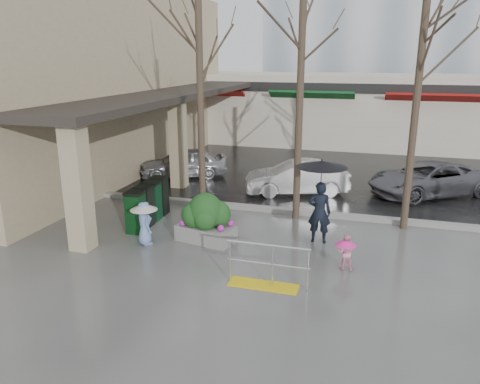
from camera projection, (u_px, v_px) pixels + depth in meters
The scene contains 20 objects.
ground at pixel (226, 258), 12.12m from camera, with size 120.00×120.00×0.00m, color #51514F.
street_asphalt at pixel (325, 131), 32.36m from camera, with size 120.00×36.00×0.01m, color black.
curb at pixel (263, 209), 15.78m from camera, with size 120.00×0.30×0.15m, color gray.
near_building at pixel (89, 80), 20.81m from camera, with size 6.00×18.00×8.00m, color tan.
canopy_slab at pixel (176, 90), 19.77m from camera, with size 2.80×18.00×0.25m, color #2D2823.
pillar_front at pixel (78, 186), 12.23m from camera, with size 0.55×0.55×3.50m, color tan.
pillar_back at pixel (178, 143), 18.21m from camera, with size 0.55×0.55×3.50m, color tan.
storefront_row at pixel (353, 109), 27.54m from camera, with size 34.00×6.74×4.00m.
handrail at pixel (266, 271), 10.54m from camera, with size 1.90×0.50×1.03m.
tree_west at pixel (199, 54), 14.55m from camera, with size 3.20×3.20×6.80m.
tree_midwest at pixel (302, 49), 13.63m from camera, with size 3.20×3.20×7.00m.
tree_mideast at pixel (420, 62), 12.84m from camera, with size 3.20×3.20×6.50m.
woman at pixel (320, 192), 12.76m from camera, with size 1.41×1.41×2.38m.
child_pink at pixel (345, 249), 11.34m from camera, with size 0.52×0.52×0.90m.
child_blue at pixel (144, 219), 12.81m from camera, with size 0.76×0.76×1.23m.
planter at pixel (206, 218), 13.05m from camera, with size 1.75×1.14×1.41m.
news_boxes at pixel (148, 203), 14.51m from camera, with size 0.61×2.27×1.26m.
car_a at pixel (183, 163), 20.03m from camera, with size 1.49×3.70×1.26m, color #A1A0A5.
car_b at pixel (297, 178), 17.58m from camera, with size 1.33×3.82×1.26m, color silver.
car_c at pixel (428, 179), 17.43m from camera, with size 2.09×4.53×1.26m, color slate.
Camera 1 is at (3.52, -10.59, 5.04)m, focal length 35.00 mm.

